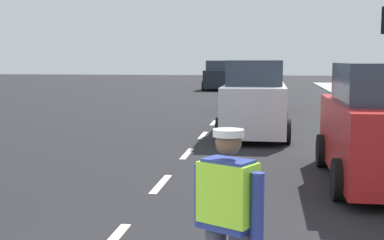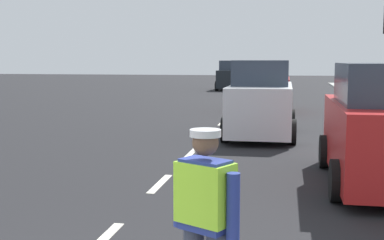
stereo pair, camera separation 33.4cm
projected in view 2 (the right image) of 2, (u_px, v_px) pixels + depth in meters
ground_plane at (238, 107)px, 24.18m from camera, size 96.00×96.00×0.00m
lane_center_line at (245, 100)px, 28.28m from camera, size 0.14×46.40×0.01m
road_worker at (208, 217)px, 4.27m from camera, size 0.74×0.46×1.67m
car_outgoing_ahead at (261, 101)px, 14.84m from camera, size 1.99×4.29×2.21m
car_outgoing_far at (270, 88)px, 21.97m from camera, size 1.88×4.06×2.14m
car_oncoming_third at (231, 76)px, 37.52m from camera, size 1.94×3.92×2.14m
car_parked_curbside at (380, 129)px, 9.08m from camera, size 1.88×4.21×2.17m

